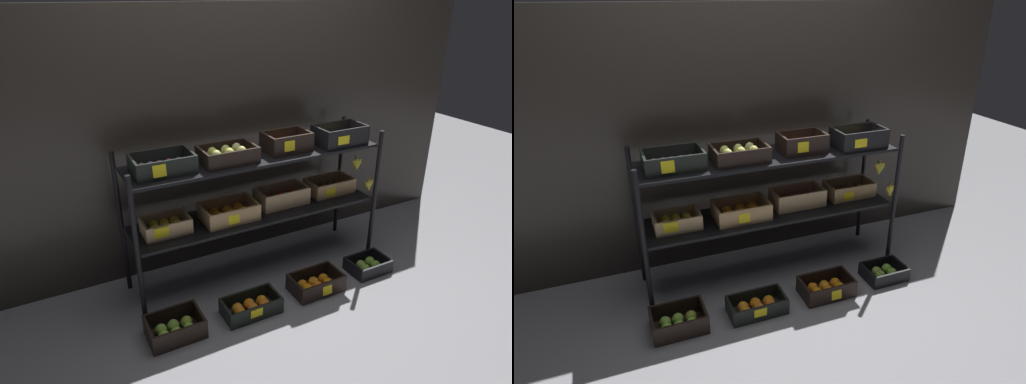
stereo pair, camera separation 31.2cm
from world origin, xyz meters
The scene contains 7 objects.
ground_plane centered at (0.00, 0.00, 0.00)m, with size 10.00×10.00×0.00m, color gray.
storefront_wall centered at (0.00, 0.42, 0.94)m, with size 4.21×0.12×1.88m, color #2D2823.
display_rack centered at (0.01, -0.01, 0.72)m, with size 1.92×0.47×1.06m.
crate_ground_apple_green centered at (-0.77, -0.40, 0.05)m, with size 0.34×0.24×0.13m.
crate_ground_orange centered at (-0.26, -0.42, 0.05)m, with size 0.38×0.21×0.11m.
crate_ground_center_orange centered at (0.26, -0.42, 0.05)m, with size 0.37×0.23×0.12m.
crate_ground_right_apple_green centered at (0.75, -0.40, 0.04)m, with size 0.30×0.22×0.10m.
Camera 2 is at (-1.04, -2.65, 1.94)m, focal length 31.26 mm.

